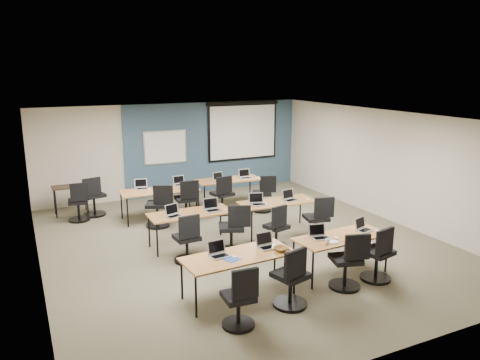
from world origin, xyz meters
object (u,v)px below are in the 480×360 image
laptop_5 (212,207)px  spare_chair_a (94,200)px  task_chair_4 (188,242)px  training_table_front_left (239,258)px  task_chair_2 (348,265)px  task_chair_0 (240,303)px  task_chair_11 (264,196)px  laptop_1 (266,244)px  laptop_6 (258,202)px  training_table_back_right (228,181)px  laptop_3 (363,227)px  task_chair_5 (233,233)px  task_chair_10 (223,198)px  laptop_4 (173,213)px  spare_chair_b (79,205)px  projector_screen (243,128)px  laptop_10 (219,179)px  whiteboard (165,147)px  utility_table (70,190)px  task_chair_7 (318,222)px  laptop_9 (180,183)px  laptop_7 (290,198)px  laptop_8 (142,186)px  task_chair_1 (292,282)px  laptop_11 (245,176)px  task_chair_8 (159,209)px  task_chair_9 (187,203)px  training_table_mid_right (278,203)px  training_table_back_left (160,192)px  laptop_0 (218,252)px  task_chair_3 (378,258)px  training_table_front_right (341,238)px

laptop_5 → spare_chair_a: bearing=124.0°
task_chair_4 → training_table_front_left: bearing=-83.9°
task_chair_2 → task_chair_0: bearing=-155.1°
task_chair_4 → task_chair_11: size_ratio=1.01×
laptop_1 → laptop_6: size_ratio=0.97×
training_table_back_right → laptop_3: 4.89m
task_chair_5 → task_chair_10: size_ratio=1.01×
laptop_4 → task_chair_5: bearing=-51.4°
spare_chair_a → spare_chair_b: spare_chair_a is taller
laptop_4 → task_chair_4: bearing=-105.4°
projector_screen → laptop_10: size_ratio=7.88×
whiteboard → utility_table: bearing=-166.4°
task_chair_7 → laptop_9: bearing=133.8°
task_chair_0 → laptop_7: 4.38m
whiteboard → projector_screen: 2.54m
training_table_back_right → task_chair_2: 5.48m
projector_screen → laptop_9: 3.33m
laptop_8 → laptop_10: size_ratio=1.03×
task_chair_1 → laptop_8: 5.72m
laptop_3 → spare_chair_a: 6.80m
task_chair_10 → whiteboard: bearing=98.6°
laptop_3 → task_chair_7: task_chair_7 is taller
task_chair_1 → laptop_8: task_chair_1 is taller
laptop_5 → laptop_11: bearing=51.5°
task_chair_8 → task_chair_10: bearing=33.5°
training_table_front_left → task_chair_11: task_chair_11 is taller
task_chair_4 → task_chair_9: task_chair_9 is taller
task_chair_5 → task_chair_7: size_ratio=1.02×
laptop_1 → whiteboard: bearing=85.4°
training_table_mid_right → task_chair_8: 2.81m
training_table_back_left → laptop_5: bearing=-73.1°
laptop_0 → task_chair_7: (2.96, 1.45, -0.37)m
training_table_back_left → whiteboard: bearing=72.1°
task_chair_3 → training_table_back_left: bearing=102.4°
whiteboard → task_chair_11: 3.37m
laptop_7 → training_table_back_left: bearing=130.1°
training_table_front_right → laptop_7: laptop_7 is taller
task_chair_0 → laptop_4: (0.07, 3.31, 0.39)m
training_table_mid_right → projector_screen: bearing=76.8°
spare_chair_a → training_table_mid_right: bearing=-54.7°
utility_table → laptop_9: bearing=-21.7°
task_chair_1 → laptop_4: 3.26m
whiteboard → task_chair_7: 5.48m
laptop_7 → laptop_8: bearing=130.2°
task_chair_10 → training_table_back_right: bearing=45.7°
task_chair_11 → utility_table: size_ratio=1.12×
task_chair_3 → laptop_4: task_chair_3 is taller
projector_screen → task_chair_7: 5.28m
laptop_11 → training_table_mid_right: bearing=-93.8°
laptop_5 → task_chair_4: bearing=-136.6°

